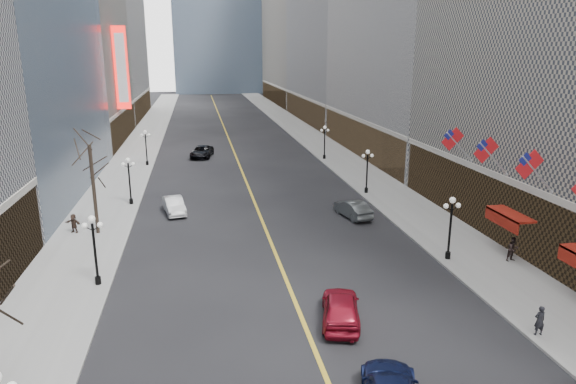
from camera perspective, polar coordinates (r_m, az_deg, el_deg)
name	(u,v)px	position (r m, az deg, el deg)	size (l,w,h in m)	color
sidewalk_east	(332,153)	(75.13, 4.94, 4.33)	(6.00, 230.00, 0.15)	gray
sidewalk_west	(133,160)	(73.15, -16.80, 3.43)	(6.00, 230.00, 0.15)	gray
lane_line	(231,145)	(82.63, -6.33, 5.24)	(0.25, 200.00, 0.02)	gold
bldg_east_c	(365,2)	(113.28, 8.53, 20.12)	(26.60, 40.60, 48.80)	#9A9A9D
streetlamp_east_1	(451,222)	(37.33, 17.64, -3.15)	(1.26, 0.44, 4.52)	black
streetlamp_east_2	(367,167)	(53.31, 8.80, 2.80)	(1.26, 0.44, 4.52)	black
streetlamp_east_3	(325,139)	(70.27, 4.09, 5.93)	(1.26, 0.44, 4.52)	black
streetlamp_west_1	(94,243)	(33.86, -20.74, -5.32)	(1.26, 0.44, 4.52)	black
streetlamp_west_2	(129,176)	(50.94, -17.24, 1.71)	(1.26, 0.44, 4.52)	black
streetlamp_west_3	(146,144)	(68.50, -15.51, 5.17)	(1.26, 0.44, 4.52)	black
flag_3	(532,167)	(35.60, 25.44, 2.52)	(2.87, 0.12, 2.87)	#B2B2B7
flag_4	(488,152)	(39.68, 21.34, 4.13)	(2.87, 0.12, 2.87)	#B2B2B7
flag_5	(454,141)	(43.95, 18.01, 5.42)	(2.87, 0.12, 2.87)	#B2B2B7
awning_c	(508,216)	(39.43, 23.22, -2.44)	(1.40, 4.00, 0.93)	maroon
theatre_marquee	(121,68)	(81.96, -18.02, 12.96)	(2.00, 0.55, 12.00)	red
tree_west_far	(91,159)	(42.81, -21.08, 3.47)	(3.60, 3.60, 7.92)	#2D231C
car_nb_mid	(174,206)	(47.91, -12.54, -1.47)	(1.57, 4.50, 1.48)	#B9B9BB
car_nb_far	(202,152)	(73.06, -9.55, 4.44)	(2.64, 5.72, 1.59)	black
car_sb_mid	(341,308)	(28.64, 5.88, -12.66)	(2.01, 4.99, 1.70)	maroon
car_sb_far	(353,209)	(46.08, 7.19, -1.86)	(1.62, 4.65, 1.53)	#4C5153
ped_ne_corner	(540,321)	(29.98, 26.16, -12.70)	(0.59, 0.43, 1.62)	black
ped_east_walk	(513,249)	(39.10, 23.73, -5.84)	(0.85, 0.47, 1.75)	black
ped_west_far	(74,223)	(44.82, -22.71, -3.23)	(1.45, 0.42, 1.57)	#34241C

